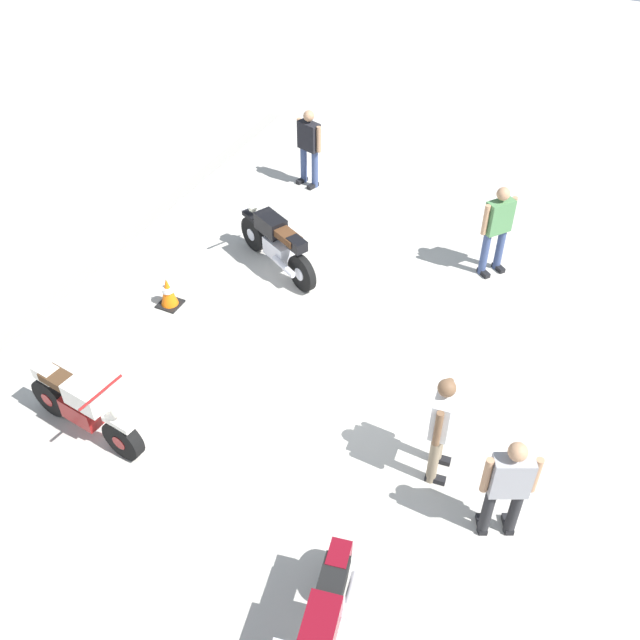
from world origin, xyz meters
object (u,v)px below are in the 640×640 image
person_in_green_shirt (497,226)px  person_in_white_shirt (441,423)px  motorcycle_black_cruiser (277,243)px  motorcycle_cream_vintage (83,407)px  person_in_gray_shirt (508,485)px  person_in_black_shirt (309,144)px  traffic_cone (168,292)px  motorcycle_maroon_cruiser (325,626)px

person_in_green_shirt → person_in_white_shirt: size_ratio=1.00×
motorcycle_black_cruiser → motorcycle_cream_vintage: motorcycle_black_cruiser is taller
motorcycle_black_cruiser → motorcycle_cream_vintage: size_ratio=0.98×
person_in_gray_shirt → person_in_white_shirt: bearing=35.1°
motorcycle_cream_vintage → person_in_gray_shirt: person_in_gray_shirt is taller
person_in_gray_shirt → person_in_black_shirt: size_ratio=1.01×
motorcycle_black_cruiser → traffic_cone: 2.00m
person_in_green_shirt → person_in_black_shirt: 4.30m
motorcycle_maroon_cruiser → person_in_black_shirt: person_in_black_shirt is taller
motorcycle_black_cruiser → person_in_green_shirt: person_in_green_shirt is taller
person_in_white_shirt → person_in_black_shirt: (5.76, 4.59, -0.04)m
motorcycle_black_cruiser → motorcycle_cream_vintage: 4.36m
person_in_green_shirt → person_in_white_shirt: bearing=-46.4°
person_in_gray_shirt → person_in_black_shirt: bearing=15.6°
traffic_cone → person_in_gray_shirt: bearing=-107.3°
motorcycle_maroon_cruiser → motorcycle_black_cruiser: bearing=-158.5°
motorcycle_maroon_cruiser → person_in_green_shirt: bearing=170.9°
person_in_gray_shirt → person_in_black_shirt: person_in_gray_shirt is taller
motorcycle_cream_vintage → person_in_green_shirt: (5.84, -3.88, 0.43)m
motorcycle_black_cruiser → person_in_white_shirt: person_in_white_shirt is taller
motorcycle_cream_vintage → person_in_gray_shirt: 5.40m
person_in_white_shirt → traffic_cone: size_ratio=3.06×
person_in_green_shirt → traffic_cone: (-3.16, 4.45, -0.66)m
motorcycle_cream_vintage → person_in_gray_shirt: size_ratio=1.23×
motorcycle_cream_vintage → person_in_green_shirt: person_in_green_shirt is taller
motorcycle_maroon_cruiser → person_in_white_shirt: bearing=163.1°
motorcycle_cream_vintage → traffic_cone: bearing=109.6°
motorcycle_maroon_cruiser → person_in_white_shirt: (2.66, -0.29, 0.40)m
person_in_gray_shirt → person_in_black_shirt: 8.38m
person_in_gray_shirt → motorcycle_cream_vintage: bearing=73.3°
motorcycle_maroon_cruiser → person_in_gray_shirt: bearing=139.3°
motorcycle_cream_vintage → traffic_cone: 2.75m
person_in_green_shirt → person_in_black_shirt: person_in_green_shirt is taller
motorcycle_maroon_cruiser → person_in_green_shirt: size_ratio=1.28×
motorcycle_maroon_cruiser → person_in_white_shirt: size_ratio=1.28×
motorcycle_maroon_cruiser → person_in_green_shirt: person_in_green_shirt is taller
person_in_white_shirt → person_in_black_shirt: bearing=122.4°
person_in_gray_shirt → person_in_white_shirt: size_ratio=0.98×
person_in_gray_shirt → person_in_black_shirt: (6.28, 5.54, -0.01)m
person_in_gray_shirt → person_in_green_shirt: person_in_green_shirt is taller
motorcycle_maroon_cruiser → person_in_black_shirt: size_ratio=1.32×
motorcycle_black_cruiser → person_in_black_shirt: 2.94m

